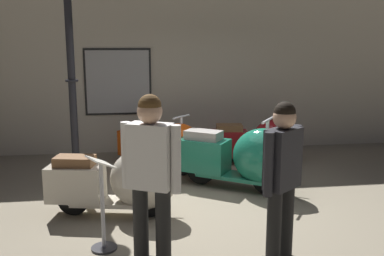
# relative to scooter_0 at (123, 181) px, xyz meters

# --- Properties ---
(ground_plane) EXTENTS (60.00, 60.00, 0.00)m
(ground_plane) POSITION_rel_scooter_0_xyz_m (1.08, 0.15, -0.46)
(ground_plane) COLOR gray
(showroom_back_wall) EXTENTS (18.00, 0.63, 3.68)m
(showroom_back_wall) POSITION_rel_scooter_0_xyz_m (0.94, 3.46, 1.37)
(showroom_back_wall) COLOR #BCB29E
(showroom_back_wall) RESTS_ON ground
(scooter_0) EXTENTS (1.72, 0.81, 1.02)m
(scooter_0) POSITION_rel_scooter_0_xyz_m (0.00, 0.00, 0.00)
(scooter_0) COLOR black
(scooter_0) RESTS_ON ground
(scooter_1) EXTENTS (1.56, 1.45, 1.01)m
(scooter_1) POSITION_rel_scooter_0_xyz_m (0.72, 1.85, -0.00)
(scooter_1) COLOR black
(scooter_1) RESTS_ON ground
(scooter_2) EXTENTS (1.81, 1.46, 1.12)m
(scooter_2) POSITION_rel_scooter_0_xyz_m (1.79, 0.74, 0.05)
(scooter_2) COLOR black
(scooter_2) RESTS_ON ground
(scooter_3) EXTENTS (1.63, 0.65, 0.97)m
(scooter_3) POSITION_rel_scooter_0_xyz_m (2.46, 2.10, -0.02)
(scooter_3) COLOR black
(scooter_3) RESTS_ON ground
(lamppost) EXTENTS (0.30, 0.30, 3.14)m
(lamppost) POSITION_rel_scooter_0_xyz_m (-0.72, 1.18, 1.34)
(lamppost) COLOR black
(lamppost) RESTS_ON ground
(visitor_0) EXTENTS (0.54, 0.40, 1.74)m
(visitor_0) POSITION_rel_scooter_0_xyz_m (0.30, -1.46, 0.55)
(visitor_0) COLOR black
(visitor_0) RESTS_ON ground
(visitor_1) EXTENTS (0.46, 0.41, 1.66)m
(visitor_1) POSITION_rel_scooter_0_xyz_m (1.55, -1.52, 0.50)
(visitor_1) COLOR black
(visitor_1) RESTS_ON ground
(info_stanchion) EXTENTS (0.34, 0.39, 1.03)m
(info_stanchion) POSITION_rel_scooter_0_xyz_m (-0.20, -0.90, -0.03)
(info_stanchion) COLOR #333338
(info_stanchion) RESTS_ON ground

